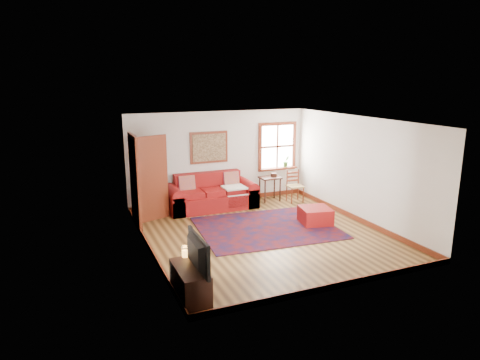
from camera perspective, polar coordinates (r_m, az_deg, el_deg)
name	(u,v)px	position (r m, az deg, el deg)	size (l,w,h in m)	color
ground	(263,234)	(9.50, 3.08, -7.22)	(5.50, 5.50, 0.00)	#472B13
room_envelope	(264,160)	(9.07, 3.17, 2.63)	(5.04, 5.54, 2.52)	silver
window	(278,151)	(12.28, 5.14, 3.85)	(1.18, 0.20, 1.38)	white
doorway	(145,179)	(10.17, -12.59, 0.16)	(0.89, 1.08, 2.14)	black
framed_artwork	(209,147)	(11.44, -4.14, 4.35)	(1.05, 0.07, 0.85)	maroon
persian_rug	(267,228)	(9.87, 3.57, -6.35)	(3.06, 2.44, 0.02)	#570E0C
red_leather_sofa	(211,197)	(11.29, -3.84, -2.25)	(2.33, 0.96, 0.91)	maroon
red_ottoman	(315,216)	(10.24, 10.00, -4.71)	(0.68, 0.68, 0.39)	maroon
side_table	(270,181)	(11.89, 4.02, -0.17)	(0.56, 0.42, 0.68)	#321810
ladder_back_chair	(294,185)	(11.94, 7.26, -0.62)	(0.43, 0.42, 0.87)	tan
media_cabinet	(190,283)	(6.85, -6.66, -13.49)	(0.42, 0.94, 0.52)	#321810
television	(192,253)	(6.53, -6.36, -9.68)	(0.96, 0.13, 0.55)	black
candle_hurricane	(185,252)	(7.08, -7.32, -9.49)	(0.12, 0.12, 0.18)	silver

